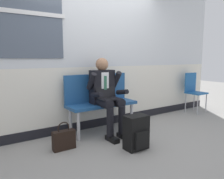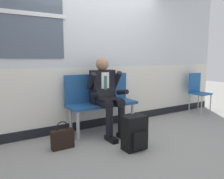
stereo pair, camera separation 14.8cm
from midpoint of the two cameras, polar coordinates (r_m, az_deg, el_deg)
ground_plane at (r=3.59m, az=3.86°, el=-12.27°), size 18.00×18.00×0.00m
station_wall at (r=3.99m, az=-2.53°, el=10.89°), size 6.10×0.17×2.90m
bench_with_person at (r=3.76m, az=-1.93°, el=-2.25°), size 1.19×0.42×0.98m
person_seated at (r=3.57m, az=-0.29°, el=-1.14°), size 0.57×0.70×1.25m
backpack at (r=3.09m, az=7.33°, el=-11.17°), size 0.32×0.24×0.47m
handbag at (r=3.18m, az=-11.39°, el=-12.44°), size 0.31×0.11×0.39m
folding_chair at (r=5.41m, az=22.06°, el=0.08°), size 0.38×0.38×0.91m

